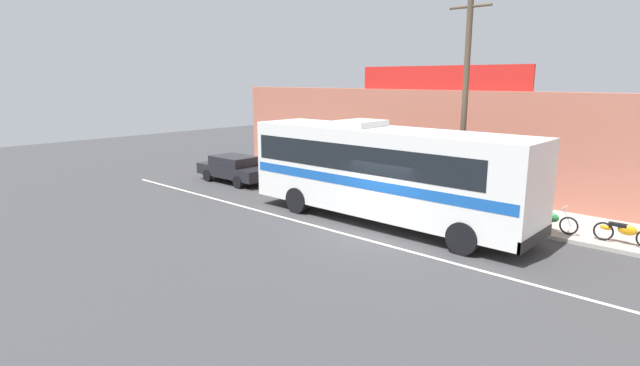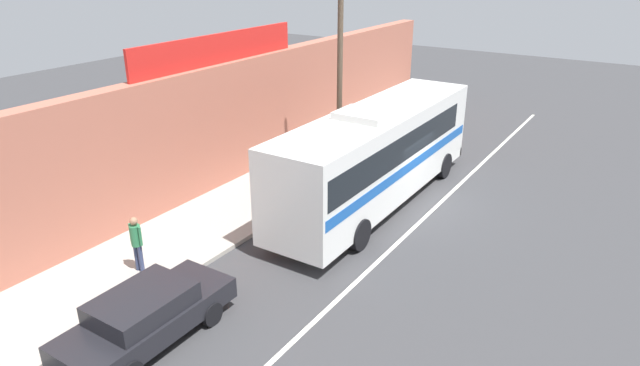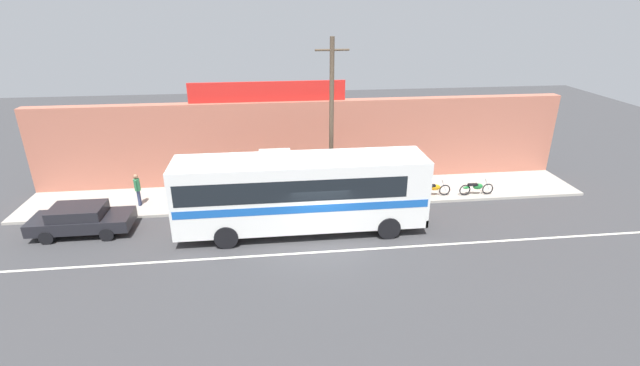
{
  "view_description": "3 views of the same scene",
  "coord_description": "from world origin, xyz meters",
  "views": [
    {
      "loc": [
        9.7,
        -13.65,
        5.34
      ],
      "look_at": [
        -3.68,
        0.97,
        1.15
      ],
      "focal_mm": 27.92,
      "sensor_mm": 36.0,
      "label": 1
    },
    {
      "loc": [
        -17.74,
        -7.25,
        8.72
      ],
      "look_at": [
        -3.4,
        1.99,
        1.58
      ],
      "focal_mm": 31.19,
      "sensor_mm": 36.0,
      "label": 2
    },
    {
      "loc": [
        -2.06,
        -17.22,
        10.07
      ],
      "look_at": [
        0.23,
        2.26,
        1.93
      ],
      "focal_mm": 25.08,
      "sensor_mm": 36.0,
      "label": 3
    }
  ],
  "objects": [
    {
      "name": "road_center_stripe",
      "position": [
        0.0,
        -0.8,
        0.0
      ],
      "size": [
        30.0,
        0.14,
        0.01
      ],
      "primitive_type": "cube",
      "color": "silver",
      "rests_on": "ground_plane"
    },
    {
      "name": "motorcycle_red",
      "position": [
        6.62,
        4.03,
        0.57
      ],
      "size": [
        1.83,
        0.56,
        0.94
      ],
      "color": "black",
      "rests_on": "sidewalk_slab"
    },
    {
      "name": "pedestrian_near_shop",
      "position": [
        -8.87,
        4.68,
        1.14
      ],
      "size": [
        0.3,
        0.48,
        1.71
      ],
      "color": "navy",
      "rests_on": "sidewalk_slab"
    },
    {
      "name": "storefront_facade",
      "position": [
        0.0,
        7.35,
        2.4
      ],
      "size": [
        30.0,
        0.7,
        4.8
      ],
      "primitive_type": "cube",
      "color": "#B26651",
      "rests_on": "ground_plane"
    },
    {
      "name": "motorcycle_purple",
      "position": [
        4.31,
        3.93,
        0.57
      ],
      "size": [
        1.95,
        0.56,
        0.94
      ],
      "color": "black",
      "rests_on": "sidewalk_slab"
    },
    {
      "name": "sidewalk_slab",
      "position": [
        0.0,
        5.2,
        0.07
      ],
      "size": [
        30.0,
        3.6,
        0.14
      ],
      "primitive_type": "cube",
      "color": "#A8A399",
      "rests_on": "ground_plane"
    },
    {
      "name": "utility_pole",
      "position": [
        0.99,
        3.9,
        4.44
      ],
      "size": [
        1.6,
        0.22,
        8.32
      ],
      "color": "brown",
      "rests_on": "sidewalk_slab"
    },
    {
      "name": "storefront_billboard",
      "position": [
        -2.05,
        7.35,
        5.35
      ],
      "size": [
        8.56,
        0.12,
        1.1
      ],
      "primitive_type": "cube",
      "color": "red",
      "rests_on": "storefront_facade"
    },
    {
      "name": "parked_car",
      "position": [
        -10.78,
        2.14,
        0.74
      ],
      "size": [
        4.4,
        1.85,
        1.37
      ],
      "color": "black",
      "rests_on": "ground_plane"
    },
    {
      "name": "pedestrian_far_right",
      "position": [
        -0.61,
        5.14,
        1.06
      ],
      "size": [
        0.3,
        0.48,
        1.59
      ],
      "color": "navy",
      "rests_on": "sidewalk_slab"
    },
    {
      "name": "motorcycle_orange",
      "position": [
        8.96,
        3.9,
        0.57
      ],
      "size": [
        1.92,
        0.56,
        0.94
      ],
      "color": "black",
      "rests_on": "sidewalk_slab"
    },
    {
      "name": "intercity_bus",
      "position": [
        -0.81,
        1.25,
        2.07
      ],
      "size": [
        11.26,
        2.66,
        3.78
      ],
      "color": "white",
      "rests_on": "ground_plane"
    },
    {
      "name": "ground_plane",
      "position": [
        0.0,
        0.0,
        0.0
      ],
      "size": [
        70.0,
        70.0,
        0.0
      ],
      "primitive_type": "plane",
      "color": "#3A3A3D"
    }
  ]
}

